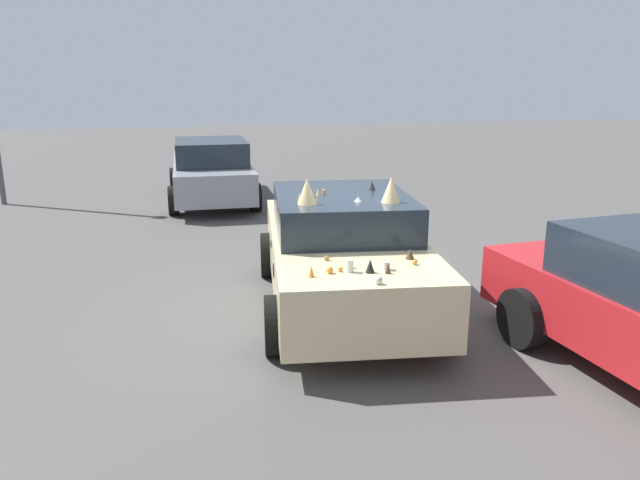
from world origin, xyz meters
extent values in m
plane|color=#514F4C|center=(0.00, 0.00, 0.00)|extent=(60.00, 60.00, 0.00)
cube|color=beige|center=(0.00, 0.00, 0.63)|extent=(4.51, 2.28, 0.71)
cube|color=#1E2833|center=(0.13, -0.01, 1.22)|extent=(2.29, 1.89, 0.46)
cylinder|color=black|center=(-1.44, -0.76, 0.33)|extent=(0.67, 0.29, 0.65)
cylinder|color=black|center=(-1.23, 1.07, 0.33)|extent=(0.67, 0.29, 0.65)
cylinder|color=black|center=(1.23, -1.07, 0.33)|extent=(0.67, 0.29, 0.65)
cylinder|color=black|center=(1.44, 0.76, 0.33)|extent=(0.67, 0.29, 0.65)
ellipsoid|color=black|center=(0.32, 0.87, 0.80)|extent=(0.13, 0.03, 0.10)
ellipsoid|color=black|center=(-0.20, -0.89, 0.72)|extent=(0.11, 0.03, 0.16)
ellipsoid|color=black|center=(-0.53, 0.97, 0.75)|extent=(0.16, 0.04, 0.10)
ellipsoid|color=black|center=(-0.55, 0.97, 0.71)|extent=(0.17, 0.04, 0.15)
ellipsoid|color=black|center=(-0.90, -0.81, 0.46)|extent=(0.12, 0.03, 0.08)
ellipsoid|color=black|center=(-0.79, -0.82, 0.55)|extent=(0.13, 0.03, 0.15)
ellipsoid|color=black|center=(1.42, 0.75, 0.61)|extent=(0.18, 0.04, 0.12)
sphere|color=gray|center=(-1.48, 0.33, 1.03)|extent=(0.08, 0.08, 0.08)
sphere|color=silver|center=(-2.03, 0.19, 1.03)|extent=(0.08, 0.08, 0.08)
cylinder|color=silver|center=(-1.62, -0.02, 1.03)|extent=(0.08, 0.08, 0.09)
sphere|color=orange|center=(-1.52, -0.37, 1.02)|extent=(0.06, 0.06, 0.06)
sphere|color=#A87A38|center=(-1.17, 0.49, 1.02)|extent=(0.05, 0.05, 0.05)
cone|color=#51381E|center=(-1.73, 0.00, 1.04)|extent=(0.07, 0.07, 0.11)
cone|color=orange|center=(-1.67, 0.77, 1.05)|extent=(0.09, 0.09, 0.11)
sphere|color=orange|center=(-1.61, 0.56, 1.02)|extent=(0.07, 0.07, 0.07)
cone|color=#51381E|center=(-1.31, -0.39, 1.05)|extent=(0.11, 0.11, 0.11)
sphere|color=orange|center=(-1.57, 0.45, 1.02)|extent=(0.05, 0.05, 0.05)
cone|color=black|center=(-1.67, 0.17, 1.06)|extent=(0.12, 0.12, 0.14)
cylinder|color=silver|center=(-1.61, 0.36, 1.05)|extent=(0.10, 0.10, 0.13)
cone|color=black|center=(0.30, -0.46, 1.51)|extent=(0.11, 0.11, 0.12)
cone|color=tan|center=(0.09, 0.31, 1.50)|extent=(0.06, 0.06, 0.09)
cone|color=black|center=(-0.28, 0.56, 1.48)|extent=(0.09, 0.09, 0.07)
cylinder|color=#A87A38|center=(0.18, 0.21, 1.48)|extent=(0.06, 0.06, 0.05)
cone|color=tan|center=(-0.26, 0.60, 1.51)|extent=(0.07, 0.07, 0.11)
cone|color=silver|center=(-0.38, -0.08, 1.48)|extent=(0.10, 0.10, 0.05)
cone|color=#D8BC7F|center=(-0.51, -0.44, 1.60)|extent=(0.23, 0.23, 0.30)
cone|color=#D8BC7F|center=(-0.39, 0.54, 1.60)|extent=(0.23, 0.23, 0.30)
cylinder|color=black|center=(-1.65, -1.60, 0.33)|extent=(0.69, 0.29, 0.67)
cube|color=gray|center=(7.40, 1.26, 0.60)|extent=(4.48, 1.74, 0.68)
cube|color=#1E2833|center=(7.03, 1.26, 1.21)|extent=(2.07, 1.58, 0.53)
cylinder|color=black|center=(8.79, 2.13, 0.31)|extent=(0.62, 0.22, 0.62)
cylinder|color=black|center=(8.78, 0.37, 0.31)|extent=(0.62, 0.22, 0.62)
cylinder|color=black|center=(6.01, 2.14, 0.31)|extent=(0.62, 0.22, 0.62)
cylinder|color=black|center=(6.00, 0.39, 0.31)|extent=(0.62, 0.22, 0.62)
camera|label=1|loc=(-7.28, 1.95, 2.90)|focal=34.62mm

